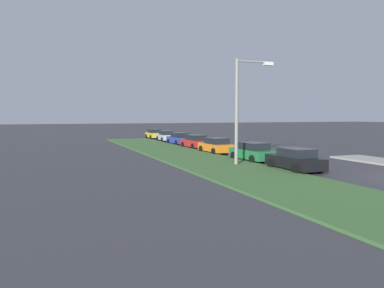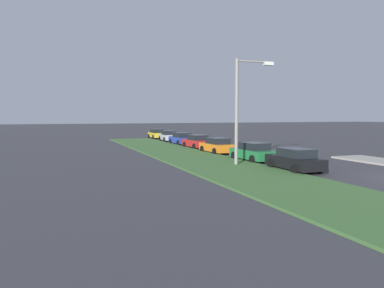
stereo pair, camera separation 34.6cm
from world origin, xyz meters
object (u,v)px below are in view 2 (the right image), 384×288
Objects in this scene: parked_car_green at (253,152)px; parked_car_silver at (168,136)px; parked_car_red at (197,142)px; parked_car_yellow at (157,134)px; parked_car_black at (295,160)px; parked_car_blue at (181,139)px; streetlight at (241,104)px; parked_car_orange at (217,146)px.

parked_car_green and parked_car_silver have the same top height.
parked_car_red is 1.01× the size of parked_car_yellow.
parked_car_blue is (22.88, -0.30, 0.00)m from parked_car_black.
parked_car_silver is at bearing -5.96° from streetlight.
parked_car_red is at bearing 179.03° from parked_car_yellow.
parked_car_black is at bearing 177.42° from parked_car_blue.
parked_car_silver is (11.70, -0.41, 0.00)m from parked_car_red.
parked_car_yellow is at bearing -3.53° from parked_car_blue.
parked_car_red is 5.43m from parked_car_blue.
parked_car_green and parked_car_red have the same top height.
parked_car_black is 5.43m from streetlight.
parked_car_green is 12.08m from parked_car_red.
parked_car_blue and parked_car_silver have the same top height.
streetlight is (-25.73, 2.68, 3.67)m from parked_car_silver.
parked_car_blue is at bearing 0.78° from parked_car_black.
parked_car_blue is at bearing -6.94° from streetlight.
parked_car_orange and parked_car_silver have the same top height.
parked_car_black is 35.34m from parked_car_yellow.
parked_car_blue is at bearing 178.79° from parked_car_yellow.
parked_car_silver is (17.32, -0.62, 0.00)m from parked_car_orange.
streetlight is (-31.90, 2.74, 3.67)m from parked_car_yellow.
parked_car_black is at bearing 178.22° from parked_car_orange.
parked_car_orange is at bearing 178.86° from parked_car_yellow.
parked_car_red is at bearing -9.23° from streetlight.
streetlight is at bearing 129.60° from parked_car_green.
streetlight is at bearing 171.24° from parked_car_blue.
parked_car_yellow is (6.17, -0.05, 0.00)m from parked_car_silver.
parked_car_blue is (5.43, -0.09, 0.00)m from parked_car_red.
parked_car_blue is (17.51, -0.21, 0.00)m from parked_car_green.
parked_car_orange is 5.62m from parked_car_red.
parked_car_orange is 23.50m from parked_car_yellow.
parked_car_blue is 12.45m from parked_car_yellow.
streetlight is at bearing 176.92° from parked_car_silver.
parked_car_black and parked_car_orange have the same top height.
streetlight is at bearing 164.43° from parked_car_orange.
parked_car_red is 14.67m from streetlight.
parked_car_silver and parked_car_yellow have the same top height.
parked_car_green is at bearing 0.49° from parked_car_black.
parked_car_red is (12.07, -0.12, 0.00)m from parked_car_green.
parked_car_green is at bearing -178.38° from parked_car_silver.
parked_car_yellow is (17.88, -0.46, 0.00)m from parked_car_red.
parked_car_silver is at bearing 0.32° from parked_car_black.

